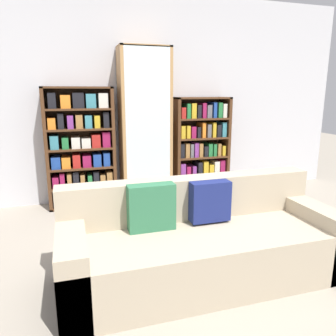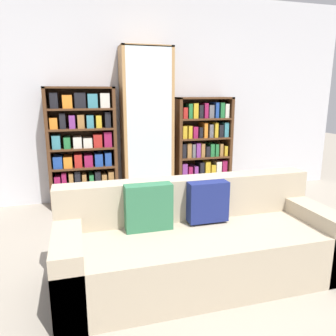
{
  "view_description": "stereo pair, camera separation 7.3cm",
  "coord_description": "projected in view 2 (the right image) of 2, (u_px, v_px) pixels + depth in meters",
  "views": [
    {
      "loc": [
        -0.85,
        -1.83,
        1.44
      ],
      "look_at": [
        0.12,
        1.34,
        0.67
      ],
      "focal_mm": 35.0,
      "sensor_mm": 36.0,
      "label": 1
    },
    {
      "loc": [
        -0.78,
        -1.85,
        1.44
      ],
      "look_at": [
        0.12,
        1.34,
        0.67
      ],
      "focal_mm": 35.0,
      "sensor_mm": 36.0,
      "label": 2
    }
  ],
  "objects": [
    {
      "name": "ground_plane",
      "position": [
        204.0,
        306.0,
        2.26
      ],
      "size": [
        16.0,
        16.0,
        0.0
      ],
      "primitive_type": "plane",
      "color": "gray"
    },
    {
      "name": "wall_back",
      "position": [
        134.0,
        99.0,
        4.39
      ],
      "size": [
        6.26,
        0.06,
        2.7
      ],
      "color": "silver",
      "rests_on": "ground"
    },
    {
      "name": "couch",
      "position": [
        198.0,
        244.0,
        2.57
      ],
      "size": [
        2.15,
        0.8,
        0.77
      ],
      "color": "tan",
      "rests_on": "ground"
    },
    {
      "name": "bookshelf_left",
      "position": [
        83.0,
        149.0,
        4.15
      ],
      "size": [
        0.84,
        0.32,
        1.51
      ],
      "color": "#4C2D19",
      "rests_on": "ground"
    },
    {
      "name": "display_cabinet",
      "position": [
        147.0,
        127.0,
        4.3
      ],
      "size": [
        0.65,
        0.36,
        2.0
      ],
      "color": "#AD7F4C",
      "rests_on": "ground"
    },
    {
      "name": "bookshelf_right",
      "position": [
        202.0,
        148.0,
        4.6
      ],
      "size": [
        0.78,
        0.32,
        1.37
      ],
      "color": "#4C2D19",
      "rests_on": "ground"
    },
    {
      "name": "wine_bottle",
      "position": [
        225.0,
        210.0,
        3.63
      ],
      "size": [
        0.09,
        0.09,
        0.4
      ],
      "color": "#192333",
      "rests_on": "ground"
    }
  ]
}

